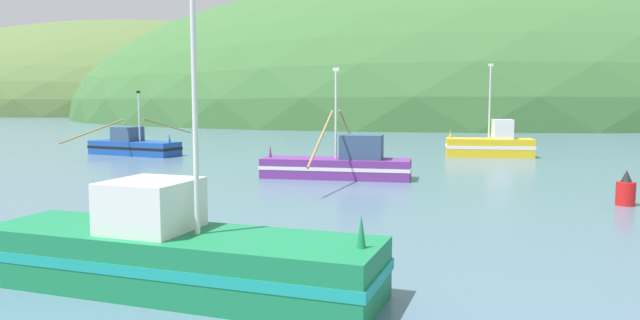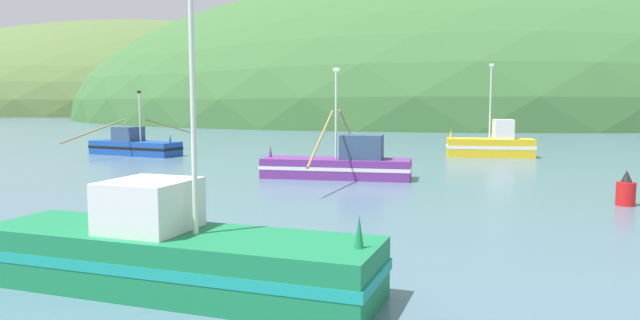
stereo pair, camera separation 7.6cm
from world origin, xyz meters
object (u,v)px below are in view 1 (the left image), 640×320
fishing_boat_yellow (491,145)px  fishing_boat_blue (133,146)px  fishing_boat_purple (340,164)px  fishing_boat_green (175,255)px  channel_buoy (626,191)px

fishing_boat_yellow → fishing_boat_blue: (-27.52, 5.41, -0.19)m
fishing_boat_blue → fishing_boat_purple: (13.87, -15.81, 0.05)m
fishing_boat_yellow → fishing_boat_green: fishing_boat_yellow is taller
fishing_boat_blue → fishing_boat_purple: 21.03m
fishing_boat_purple → channel_buoy: fishing_boat_purple is taller
fishing_boat_yellow → fishing_boat_green: bearing=70.8°
fishing_boat_yellow → fishing_boat_blue: bearing=5.5°
channel_buoy → fishing_boat_yellow: bearing=80.7°
fishing_boat_blue → channel_buoy: size_ratio=8.05×
channel_buoy → fishing_boat_green: bearing=-154.2°
fishing_boat_blue → channel_buoy: (24.20, -25.81, -0.13)m
fishing_boat_yellow → channel_buoy: (-3.32, -20.40, -0.32)m
fishing_boat_green → channel_buoy: bearing=53.1°
fishing_boat_green → fishing_boat_purple: size_ratio=0.71×
channel_buoy → fishing_boat_blue: bearing=133.2°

